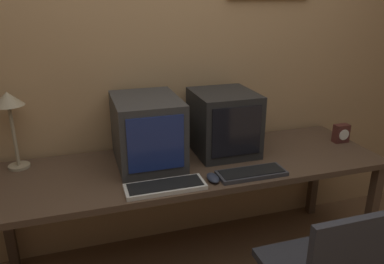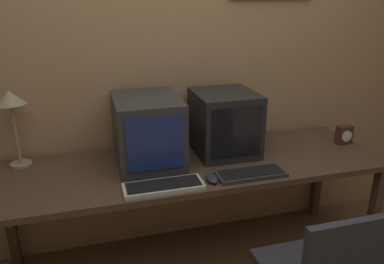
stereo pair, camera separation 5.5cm
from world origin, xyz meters
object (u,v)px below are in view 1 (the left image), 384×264
monitor_left (147,131)px  mouse_near_keyboard (213,178)px  keyboard_main (165,186)px  monitor_right (224,122)px  desk_lamp (9,107)px  keyboard_side (252,173)px  desk_clock (341,133)px

monitor_left → mouse_near_keyboard: monitor_left is taller
keyboard_main → mouse_near_keyboard: 0.27m
monitor_right → desk_lamp: (-1.22, 0.13, 0.17)m
keyboard_main → keyboard_side: bearing=1.0°
keyboard_side → mouse_near_keyboard: mouse_near_keyboard is taller
mouse_near_keyboard → desk_lamp: bearing=154.1°
keyboard_side → desk_lamp: size_ratio=0.86×
monitor_right → keyboard_main: size_ratio=0.98×
monitor_left → keyboard_main: monitor_left is taller
monitor_left → desk_clock: monitor_left is taller
monitor_left → desk_clock: bearing=-3.1°
keyboard_main → desk_clock: bearing=12.4°
desk_clock → desk_lamp: bearing=173.9°
keyboard_side → mouse_near_keyboard: size_ratio=3.34×
mouse_near_keyboard → monitor_right: bearing=60.9°
monitor_right → mouse_near_keyboard: (-0.20, -0.37, -0.18)m
keyboard_side → desk_clock: bearing=19.1°
monitor_right → keyboard_side: 0.41m
monitor_right → desk_clock: size_ratio=3.32×
monitor_left → desk_lamp: bearing=168.7°
keyboard_main → desk_clock: size_ratio=3.38×
monitor_right → desk_lamp: desk_lamp is taller
keyboard_main → desk_clock: (1.29, 0.28, 0.05)m
monitor_right → keyboard_side: (0.02, -0.37, -0.18)m
keyboard_side → desk_clock: (0.80, 0.28, 0.05)m
mouse_near_keyboard → desk_lamp: (-1.02, 0.49, 0.35)m
keyboard_side → desk_clock: desk_clock is taller
desk_clock → desk_lamp: 2.08m
keyboard_main → keyboard_side: 0.49m
keyboard_main → desk_lamp: size_ratio=0.93×
desk_lamp → monitor_left: bearing=-11.3°
mouse_near_keyboard → monitor_left: bearing=129.2°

